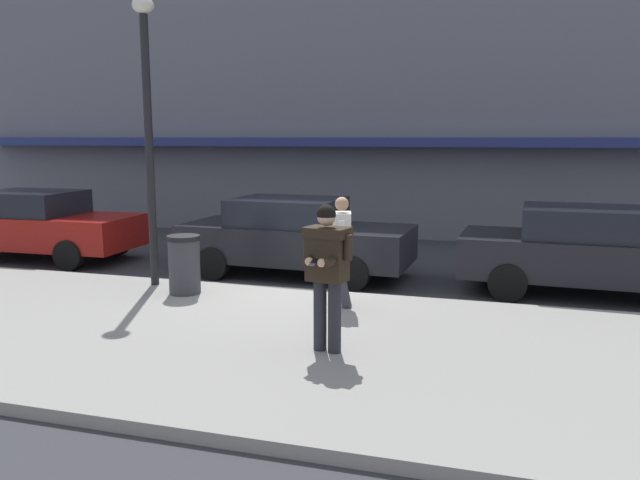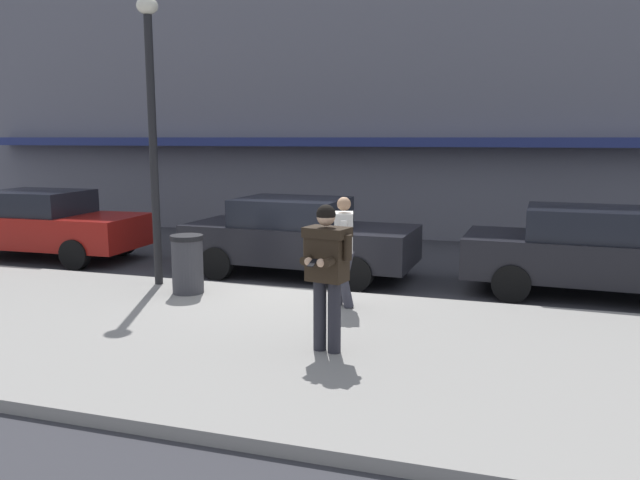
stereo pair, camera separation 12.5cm
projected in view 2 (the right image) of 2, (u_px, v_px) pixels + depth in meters
name	position (u px, v px, depth m)	size (l,w,h in m)	color
ground_plane	(300.00, 293.00, 11.04)	(80.00, 80.00, 0.00)	#333338
sidewalk	(300.00, 345.00, 8.05)	(32.00, 5.30, 0.14)	gray
curb_paint_line	(355.00, 296.00, 10.79)	(28.00, 0.12, 0.01)	silver
storefront_facade	(429.00, 34.00, 17.82)	(28.00, 4.70, 11.30)	slate
parked_sedan_near	(44.00, 224.00, 14.06)	(4.54, 2.02, 1.54)	maroon
parked_sedan_mid	(298.00, 236.00, 12.31)	(4.58, 2.08, 1.54)	black
parked_sedan_far	(598.00, 252.00, 10.64)	(4.58, 2.09, 1.54)	black
man_texting_on_phone	(327.00, 262.00, 7.44)	(0.64, 0.63, 1.81)	#23232B
pedestrian_in_light_coat	(344.00, 245.00, 9.50)	(0.40, 0.58, 1.70)	#33333D
street_lamp_post	(152.00, 113.00, 10.63)	(0.36, 0.36, 4.88)	black
trash_bin	(188.00, 264.00, 10.41)	(0.55, 0.55, 0.98)	#38383D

